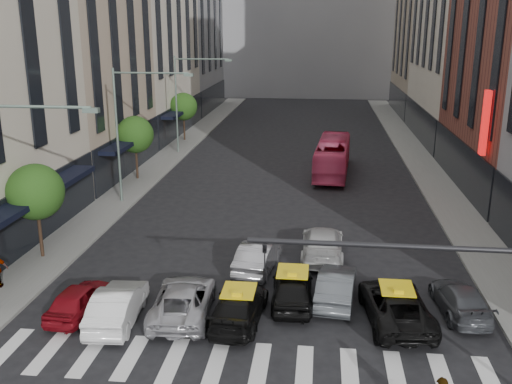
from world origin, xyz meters
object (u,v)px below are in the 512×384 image
(streetlamp_mid, at_px, (130,118))
(car_white_front, at_px, (118,305))
(taxi_left, at_px, (239,306))
(bus, at_px, (333,157))
(car_red, at_px, (79,299))
(taxi_center, at_px, (292,288))
(streetlamp_far, at_px, (186,91))

(streetlamp_mid, distance_m, car_white_front, 17.38)
(car_white_front, bearing_deg, taxi_left, -177.22)
(streetlamp_mid, height_order, bus, streetlamp_mid)
(taxi_left, bearing_deg, car_red, 4.76)
(car_white_front, height_order, taxi_left, car_white_front)
(car_white_front, bearing_deg, bus, -113.61)
(streetlamp_mid, height_order, taxi_center, streetlamp_mid)
(car_white_front, relative_size, taxi_left, 0.97)
(streetlamp_mid, height_order, streetlamp_far, same)
(streetlamp_mid, xyz_separation_m, car_white_front, (4.49, -15.98, -5.15))
(car_red, relative_size, taxi_left, 0.84)
(streetlamp_mid, relative_size, taxi_center, 2.03)
(streetlamp_far, bearing_deg, bus, -24.78)
(streetlamp_far, height_order, taxi_center, streetlamp_far)
(streetlamp_mid, bearing_deg, car_white_front, -74.31)
(car_white_front, distance_m, bus, 27.28)
(streetlamp_far, relative_size, taxi_left, 1.90)
(streetlamp_far, height_order, car_white_front, streetlamp_far)
(streetlamp_far, height_order, bus, streetlamp_far)
(taxi_left, height_order, bus, bus)
(car_red, distance_m, car_white_front, 1.90)
(car_white_front, bearing_deg, streetlamp_mid, -78.39)
(bus, bearing_deg, car_white_front, 74.66)
(car_white_front, xyz_separation_m, taxi_left, (4.95, 0.60, -0.07))
(car_white_front, relative_size, taxi_center, 1.04)
(taxi_left, bearing_deg, streetlamp_mid, -54.85)
(streetlamp_mid, relative_size, car_red, 2.27)
(car_red, relative_size, bus, 0.38)
(bus, bearing_deg, taxi_center, 89.12)
(streetlamp_mid, bearing_deg, taxi_center, -49.57)
(car_white_front, distance_m, taxi_center, 7.46)
(taxi_left, relative_size, bus, 0.45)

